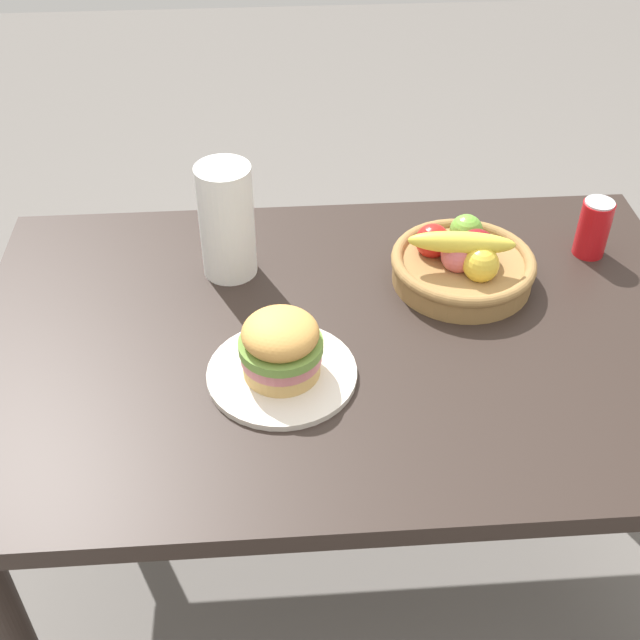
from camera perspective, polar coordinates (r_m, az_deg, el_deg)
The scene contains 7 objects.
ground_plane at distance 2.10m, azimuth 1.31°, elevation -16.55°, with size 8.00×8.00×0.00m, color slate.
dining_table at distance 1.60m, azimuth 1.66°, elevation -3.59°, with size 1.40×0.90×0.75m.
plate at distance 1.44m, azimuth -2.68°, elevation -3.76°, with size 0.27×0.27×0.01m, color silver.
sandwich at distance 1.40m, azimuth -2.77°, elevation -1.80°, with size 0.15×0.15×0.12m.
soda_can at distance 1.79m, azimuth 18.64°, elevation 6.13°, with size 0.07×0.07×0.13m.
fruit_basket at distance 1.65m, azimuth 9.98°, elevation 4.03°, with size 0.29×0.29×0.14m.
paper_towel_roll at distance 1.63m, azimuth -6.56°, elevation 6.89°, with size 0.11×0.11×0.24m, color white.
Camera 1 is at (-0.13, -1.15, 1.75)m, focal length 45.63 mm.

